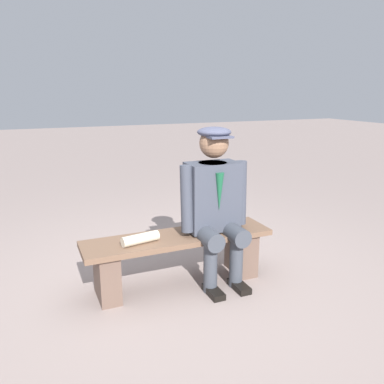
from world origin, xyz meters
TOP-DOWN VIEW (x-y plane):
  - ground_plane at (0.00, 0.00)m, footprint 30.00×30.00m
  - bench at (0.00, 0.00)m, footprint 1.55×0.39m
  - seated_man at (-0.30, 0.05)m, footprint 0.59×0.52m
  - rolled_magazine at (0.33, 0.05)m, footprint 0.30×0.13m

SIDE VIEW (x-z plane):
  - ground_plane at x=0.00m, z-range 0.00..0.00m
  - bench at x=0.00m, z-range 0.06..0.49m
  - rolled_magazine at x=0.33m, z-range 0.43..0.51m
  - seated_man at x=-0.30m, z-range 0.06..1.35m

